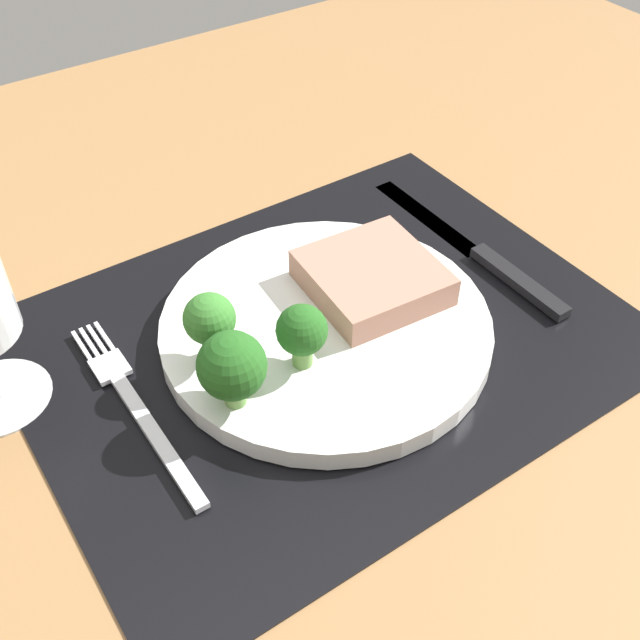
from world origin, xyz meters
The scene contains 9 objects.
ground_plane centered at (0.00, 0.00, -1.50)cm, with size 140.00×110.00×3.00cm, color #996D42.
placemat centered at (0.00, 0.00, 0.15)cm, with size 44.05×34.01×0.30cm, color black.
plate centered at (0.00, 0.00, 1.10)cm, with size 24.74×24.74×1.60cm, color white.
steak centered at (4.88, 0.87, 3.09)cm, with size 9.38×9.53×2.38cm, color tan.
broccoli_near_steak centered at (-3.84, -2.71, 4.93)cm, with size 3.58×3.58×4.99cm.
broccoli_center centered at (-8.66, 1.27, 5.34)cm, with size 3.63×3.63×5.49cm.
broccoli_near_fork centered at (-9.47, -3.19, 5.27)cm, with size 4.59×4.59×5.76cm.
fork centered at (-14.88, 1.42, 0.55)cm, with size 2.40×19.20×0.50cm.
knife centered at (16.24, 0.53, 0.60)cm, with size 1.80×23.00×0.80cm.
Camera 1 is at (-23.81, -34.39, 41.20)cm, focal length 43.47 mm.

